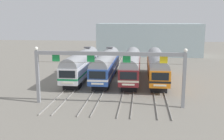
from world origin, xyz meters
TOP-DOWN VIEW (x-y plane):
  - ground_plane at (0.00, 0.00)m, footprint 160.00×160.00m
  - track_bed at (0.00, 17.00)m, footprint 14.22×70.00m
  - commuter_train_white at (-6.36, -0.00)m, footprint 2.88×18.06m
  - commuter_train_blue at (-2.12, -0.00)m, footprint 2.88×18.06m
  - commuter_train_maroon at (2.12, -0.01)m, footprint 2.88×18.06m
  - commuter_train_orange at (6.36, -0.01)m, footprint 2.88×18.06m
  - catenary_gantry at (0.00, -13.50)m, footprint 17.96×0.44m
  - maintenance_building at (5.73, 32.80)m, footprint 28.67×10.00m

SIDE VIEW (x-z plane):
  - ground_plane at x=0.00m, z-range 0.00..0.00m
  - track_bed at x=0.00m, z-range 0.00..0.15m
  - commuter_train_maroon at x=2.12m, z-range 0.30..5.07m
  - commuter_train_orange at x=6.36m, z-range 0.30..5.07m
  - commuter_train_white at x=-6.36m, z-range 0.16..5.21m
  - commuter_train_blue at x=-2.12m, z-range 0.16..5.21m
  - maintenance_building at x=5.73m, z-range 0.00..8.89m
  - catenary_gantry at x=0.00m, z-range 1.64..8.61m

